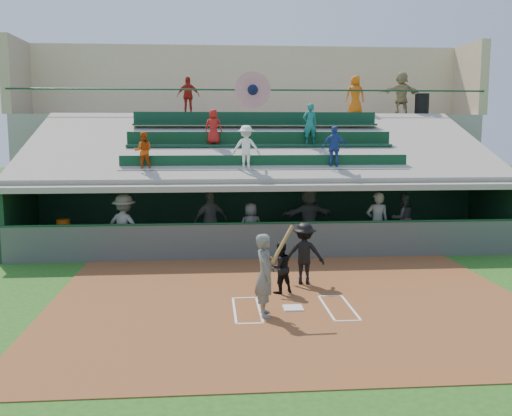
{
  "coord_description": "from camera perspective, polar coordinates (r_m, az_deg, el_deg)",
  "views": [
    {
      "loc": [
        -1.8,
        -12.11,
        3.96
      ],
      "look_at": [
        -0.54,
        3.5,
        1.8
      ],
      "focal_mm": 40.0,
      "sensor_mm": 36.0,
      "label": 1
    }
  ],
  "objects": [
    {
      "name": "concourse_staff_b",
      "position": [
        25.32,
        9.89,
        11.07
      ],
      "size": [
        0.83,
        0.56,
        1.66
      ],
      "primitive_type": "imported",
      "rotation": [
        0.0,
        0.0,
        3.1
      ],
      "color": "#D15A0C",
      "rests_on": "concourse_slab"
    },
    {
      "name": "home_plate",
      "position": [
        12.86,
        3.72,
        -9.94
      ],
      "size": [
        0.43,
        0.43,
        0.03
      ],
      "primitive_type": "cube",
      "color": "white",
      "rests_on": "dirt_slab"
    },
    {
      "name": "concourse_staff_a",
      "position": [
        25.15,
        -6.78,
        11.1
      ],
      "size": [
        0.97,
        0.45,
        1.61
      ],
      "primitive_type": "imported",
      "rotation": [
        0.0,
        0.0,
        3.2
      ],
      "color": "#A01D12",
      "rests_on": "concourse_slab"
    },
    {
      "name": "dugout_player_d",
      "position": [
        19.57,
        5.32,
        -0.81
      ],
      "size": [
        1.91,
        0.93,
        1.97
      ],
      "primitive_type": "imported",
      "rotation": [
        0.0,
        0.0,
        3.34
      ],
      "color": "#555853",
      "rests_on": "dugout_floor"
    },
    {
      "name": "concourse_staff_c",
      "position": [
        26.37,
        14.32,
        11.05
      ],
      "size": [
        1.79,
        0.7,
        1.89
      ],
      "primitive_type": "imported",
      "rotation": [
        0.0,
        0.0,
        3.22
      ],
      "color": "tan",
      "rests_on": "concourse_slab"
    },
    {
      "name": "water_cooler",
      "position": [
        19.14,
        -18.7,
        -1.71
      ],
      "size": [
        0.42,
        0.42,
        0.42
      ],
      "primitive_type": "cylinder",
      "color": "#D5580C",
      "rests_on": "white_table"
    },
    {
      "name": "dugout_player_e",
      "position": [
        18.61,
        12.02,
        -1.42
      ],
      "size": [
        0.74,
        0.52,
        1.95
      ],
      "primitive_type": "imported",
      "rotation": [
        0.0,
        0.0,
        3.07
      ],
      "color": "#595D57",
      "rests_on": "dugout_floor"
    },
    {
      "name": "dugout_player_f",
      "position": [
        20.48,
        14.47,
        -1.0
      ],
      "size": [
        0.9,
        0.74,
        1.71
      ],
      "primitive_type": "imported",
      "rotation": [
        0.0,
        0.0,
        3.26
      ],
      "color": "#535550",
      "rests_on": "dugout_floor"
    },
    {
      "name": "catcher",
      "position": [
        13.88,
        2.42,
        -5.97
      ],
      "size": [
        0.75,
        0.68,
        1.25
      ],
      "primitive_type": "imported",
      "rotation": [
        0.0,
        0.0,
        3.55
      ],
      "color": "black",
      "rests_on": "dirt_slab"
    },
    {
      "name": "white_table",
      "position": [
        19.28,
        -18.47,
        -3.28
      ],
      "size": [
        0.89,
        0.76,
        0.67
      ],
      "primitive_type": "cube",
      "rotation": [
        0.0,
        0.0,
        0.28
      ],
      "color": "silver",
      "rests_on": "dugout_floor"
    },
    {
      "name": "batters_box_chalk",
      "position": [
        12.86,
        3.72,
        -9.99
      ],
      "size": [
        2.65,
        1.85,
        0.01
      ],
      "color": "white",
      "rests_on": "dirt_slab"
    },
    {
      "name": "dugout_player_b",
      "position": [
        18.76,
        -4.55,
        -1.25
      ],
      "size": [
        1.22,
        0.82,
        1.92
      ],
      "primitive_type": "imported",
      "rotation": [
        0.0,
        0.0,
        3.49
      ],
      "color": "#555853",
      "rests_on": "dugout_floor"
    },
    {
      "name": "home_umpire",
      "position": [
        14.7,
        4.85,
        -4.54
      ],
      "size": [
        1.12,
        0.78,
        1.58
      ],
      "primitive_type": "imported",
      "rotation": [
        0.0,
        0.0,
        2.94
      ],
      "color": "black",
      "rests_on": "dirt_slab"
    },
    {
      "name": "ground",
      "position": [
        12.87,
        3.72,
        -10.09
      ],
      "size": [
        100.0,
        100.0,
        0.0
      ],
      "primitive_type": "plane",
      "color": "#205417",
      "rests_on": "ground"
    },
    {
      "name": "dugout_floor",
      "position": [
        19.35,
        0.83,
        -3.9
      ],
      "size": [
        16.0,
        3.5,
        0.04
      ],
      "primitive_type": "cube",
      "color": "gray",
      "rests_on": "ground"
    },
    {
      "name": "dugout_player_c",
      "position": [
        18.35,
        -0.51,
        -1.96
      ],
      "size": [
        0.85,
        0.63,
        1.59
      ],
      "primitive_type": "imported",
      "rotation": [
        0.0,
        0.0,
        3.32
      ],
      "color": "#575A55",
      "rests_on": "dugout_floor"
    },
    {
      "name": "dugout_bench",
      "position": [
        20.6,
        0.0,
        -2.52
      ],
      "size": [
        13.71,
        4.16,
        0.42
      ],
      "primitive_type": "cube",
      "rotation": [
        0.0,
        0.0,
        -0.27
      ],
      "color": "brown",
      "rests_on": "dugout_floor"
    },
    {
      "name": "dirt_slab",
      "position": [
        13.34,
        3.4,
        -9.39
      ],
      "size": [
        11.0,
        9.0,
        0.02
      ],
      "primitive_type": "cube",
      "color": "brown",
      "rests_on": "ground"
    },
    {
      "name": "trash_bin",
      "position": [
        26.06,
        16.26,
        9.94
      ],
      "size": [
        0.6,
        0.6,
        0.9
      ],
      "primitive_type": "cylinder",
      "color": "black",
      "rests_on": "concourse_slab"
    },
    {
      "name": "batter_at_plate",
      "position": [
        12.13,
        0.92,
        -6.68
      ],
      "size": [
        0.85,
        0.75,
        1.95
      ],
      "color": "#525550",
      "rests_on": "dirt_slab"
    },
    {
      "name": "grandstand",
      "position": [
        22.76,
        -0.06,
        3.57
      ],
      "size": [
        20.4,
        10.4,
        7.8
      ],
      "color": "#4D524D",
      "rests_on": "ground"
    },
    {
      "name": "concourse_slab",
      "position": [
        25.73,
        -0.58,
        4.15
      ],
      "size": [
        20.0,
        3.0,
        4.6
      ],
      "primitive_type": "cube",
      "color": "gray",
      "rests_on": "ground"
    },
    {
      "name": "dugout_player_a",
      "position": [
        17.98,
        -13.02,
        -1.76
      ],
      "size": [
        1.45,
        1.16,
        1.96
      ],
      "primitive_type": "imported",
      "rotation": [
        0.0,
        0.0,
        2.75
      ],
      "color": "#60625D",
      "rests_on": "dugout_floor"
    }
  ]
}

